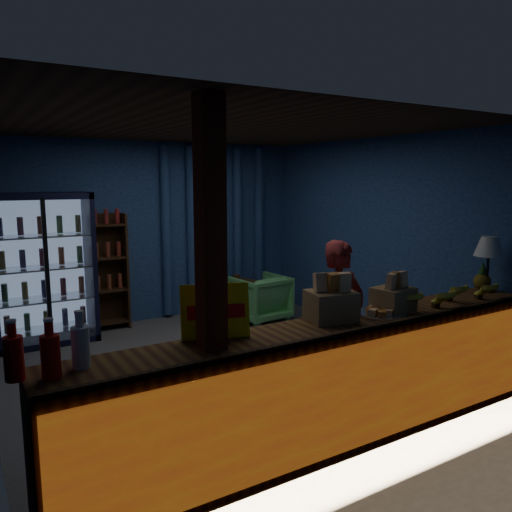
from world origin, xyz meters
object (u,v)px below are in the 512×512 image
(shopkeeper, at_px, (340,320))
(green_chair, at_px, (260,298))
(table_lamp, at_px, (489,249))
(pastry_tray, at_px, (382,313))

(shopkeeper, bearing_deg, green_chair, 71.22)
(green_chair, relative_size, table_lamp, 1.33)
(green_chair, bearing_deg, shopkeeper, 69.29)
(table_lamp, bearing_deg, pastry_tray, -176.26)
(shopkeeper, distance_m, pastry_tray, 0.63)
(green_chair, xyz_separation_m, pastry_tray, (-0.79, -3.20, 0.64))
(shopkeeper, height_order, pastry_tray, shopkeeper)
(pastry_tray, height_order, table_lamp, table_lamp)
(shopkeeper, relative_size, pastry_tray, 3.70)
(pastry_tray, bearing_deg, shopkeeper, 83.86)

